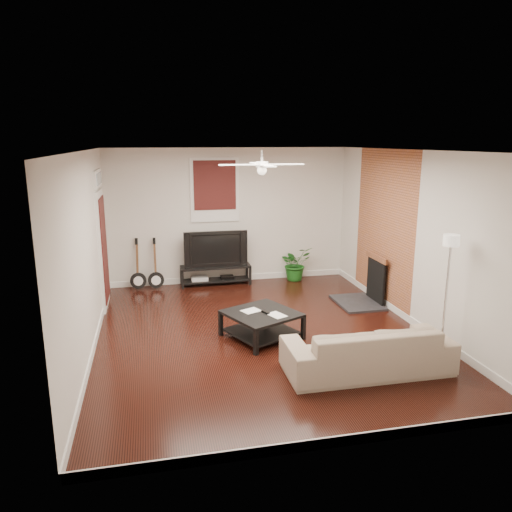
{
  "coord_description": "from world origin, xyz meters",
  "views": [
    {
      "loc": [
        -1.6,
        -6.95,
        2.94
      ],
      "look_at": [
        0.0,
        0.4,
        1.15
      ],
      "focal_mm": 34.18,
      "sensor_mm": 36.0,
      "label": 1
    }
  ],
  "objects": [
    {
      "name": "guitar_right",
      "position": [
        -1.56,
        2.72,
        0.52
      ],
      "size": [
        0.33,
        0.24,
        1.04
      ],
      "primitive_type": null,
      "rotation": [
        0.0,
        0.0,
        -0.02
      ],
      "color": "black",
      "rests_on": "floor"
    },
    {
      "name": "floor_lamp",
      "position": [
        2.2,
        -1.44,
        0.88
      ],
      "size": [
        0.29,
        0.29,
        1.76
      ],
      "primitive_type": null,
      "rotation": [
        0.0,
        0.0,
        -0.01
      ],
      "color": "silver",
      "rests_on": "floor"
    },
    {
      "name": "tv_stand",
      "position": [
        -0.34,
        2.78,
        0.2
      ],
      "size": [
        1.45,
        0.39,
        0.41
      ],
      "primitive_type": "cube",
      "color": "black",
      "rests_on": "floor"
    },
    {
      "name": "room",
      "position": [
        0.0,
        0.0,
        1.4
      ],
      "size": [
        5.01,
        6.01,
        2.81
      ],
      "color": "black",
      "rests_on": "ground"
    },
    {
      "name": "guitar_left",
      "position": [
        -1.91,
        2.75,
        0.52
      ],
      "size": [
        0.35,
        0.27,
        1.04
      ],
      "primitive_type": null,
      "rotation": [
        0.0,
        0.0,
        -0.13
      ],
      "color": "black",
      "rests_on": "floor"
    },
    {
      "name": "fireplace",
      "position": [
        2.2,
        1.0,
        0.46
      ],
      "size": [
        0.8,
        1.1,
        0.92
      ],
      "primitive_type": "cube",
      "color": "black",
      "rests_on": "floor"
    },
    {
      "name": "door_left",
      "position": [
        -2.46,
        1.9,
        1.25
      ],
      "size": [
        0.08,
        1.0,
        2.5
      ],
      "primitive_type": "cube",
      "color": "white",
      "rests_on": "wall_left"
    },
    {
      "name": "sofa",
      "position": [
        1.06,
        -1.54,
        0.31
      ],
      "size": [
        2.16,
        0.86,
        0.63
      ],
      "primitive_type": "imported",
      "rotation": [
        0.0,
        0.0,
        3.13
      ],
      "color": "tan",
      "rests_on": "floor"
    },
    {
      "name": "window_back",
      "position": [
        -0.3,
        2.97,
        1.95
      ],
      "size": [
        1.0,
        0.06,
        1.3
      ],
      "primitive_type": "cube",
      "color": "#3F1211",
      "rests_on": "wall_back"
    },
    {
      "name": "coffee_table",
      "position": [
        -0.03,
        -0.15,
        0.2
      ],
      "size": [
        1.27,
        1.27,
        0.4
      ],
      "primitive_type": "cube",
      "rotation": [
        0.0,
        0.0,
        0.44
      ],
      "color": "black",
      "rests_on": "floor"
    },
    {
      "name": "potted_plant",
      "position": [
        1.38,
        2.77,
        0.36
      ],
      "size": [
        0.81,
        0.76,
        0.72
      ],
      "primitive_type": "imported",
      "rotation": [
        0.0,
        0.0,
        0.35
      ],
      "color": "#1B5E1B",
      "rests_on": "floor"
    },
    {
      "name": "tv",
      "position": [
        -0.34,
        2.8,
        0.78
      ],
      "size": [
        1.3,
        0.17,
        0.75
      ],
      "primitive_type": "imported",
      "color": "black",
      "rests_on": "tv_stand"
    },
    {
      "name": "ceiling_fan",
      "position": [
        0.0,
        0.0,
        2.6
      ],
      "size": [
        1.24,
        1.24,
        0.32
      ],
      "primitive_type": null,
      "color": "white",
      "rests_on": "ceiling"
    },
    {
      "name": "brick_accent",
      "position": [
        2.49,
        1.0,
        1.4
      ],
      "size": [
        0.02,
        2.2,
        2.8
      ],
      "primitive_type": "cube",
      "color": "#A85E36",
      "rests_on": "floor"
    }
  ]
}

